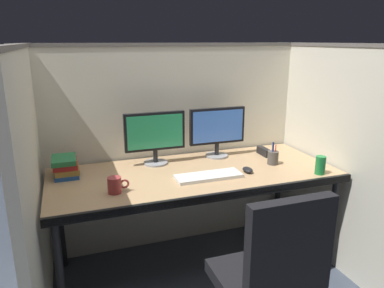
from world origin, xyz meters
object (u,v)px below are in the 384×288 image
(monitor_left, at_px, (155,135))
(computer_mouse, at_px, (248,170))
(coffee_mug, at_px, (115,185))
(pen_cup, at_px, (273,158))
(soda_can, at_px, (320,165))
(monitor_right, at_px, (217,129))
(book_stack, at_px, (66,166))
(keyboard_main, at_px, (209,176))
(desk, at_px, (195,179))
(red_stapler, at_px, (264,152))

(monitor_left, distance_m, computer_mouse, 0.69)
(coffee_mug, bearing_deg, pen_cup, 7.15)
(computer_mouse, height_order, coffee_mug, coffee_mug)
(monitor_left, relative_size, coffee_mug, 3.41)
(soda_can, xyz_separation_m, coffee_mug, (-1.32, 0.13, -0.01))
(monitor_right, relative_size, book_stack, 1.92)
(keyboard_main, relative_size, coffee_mug, 3.41)
(monitor_left, distance_m, coffee_mug, 0.57)
(keyboard_main, bearing_deg, computer_mouse, 1.57)
(desk, xyz_separation_m, red_stapler, (0.63, 0.18, 0.08))
(monitor_left, xyz_separation_m, keyboard_main, (0.25, -0.38, -0.20))
(monitor_right, relative_size, coffee_mug, 3.41)
(monitor_right, height_order, pen_cup, monitor_right)
(monitor_right, bearing_deg, monitor_left, -178.29)
(keyboard_main, height_order, book_stack, book_stack)
(monitor_left, relative_size, book_stack, 1.92)
(keyboard_main, height_order, coffee_mug, coffee_mug)
(book_stack, height_order, red_stapler, book_stack)
(coffee_mug, distance_m, pen_cup, 1.14)
(computer_mouse, xyz_separation_m, coffee_mug, (-0.88, -0.05, 0.03))
(monitor_right, relative_size, red_stapler, 2.87)
(desk, bearing_deg, book_stack, 165.14)
(coffee_mug, bearing_deg, monitor_right, 28.01)
(monitor_right, height_order, soda_can, monitor_right)
(desk, bearing_deg, keyboard_main, -69.34)
(monitor_left, distance_m, keyboard_main, 0.50)
(monitor_left, xyz_separation_m, pen_cup, (0.79, -0.28, -0.17))
(desk, bearing_deg, monitor_left, 129.00)
(desk, bearing_deg, soda_can, -21.46)
(monitor_left, height_order, pen_cup, monitor_left)
(red_stapler, bearing_deg, computer_mouse, -134.54)
(monitor_left, distance_m, red_stapler, 0.86)
(computer_mouse, relative_size, coffee_mug, 0.76)
(monitor_left, bearing_deg, keyboard_main, -56.26)
(desk, xyz_separation_m, soda_can, (0.77, -0.30, 0.11))
(keyboard_main, relative_size, pen_cup, 2.57)
(keyboard_main, xyz_separation_m, soda_can, (0.72, -0.18, 0.05))
(monitor_left, xyz_separation_m, book_stack, (-0.61, -0.04, -0.15))
(red_stapler, height_order, pen_cup, pen_cup)
(pen_cup, bearing_deg, desk, 177.41)
(soda_can, relative_size, pen_cup, 0.73)
(book_stack, distance_m, red_stapler, 1.44)
(keyboard_main, height_order, computer_mouse, computer_mouse)
(keyboard_main, xyz_separation_m, pen_cup, (0.53, 0.10, 0.04))
(monitor_right, bearing_deg, red_stapler, -13.85)
(coffee_mug, bearing_deg, soda_can, -5.79)
(computer_mouse, height_order, soda_can, soda_can)
(computer_mouse, relative_size, pen_cup, 0.57)
(keyboard_main, xyz_separation_m, book_stack, (-0.86, 0.34, 0.05))
(monitor_left, bearing_deg, monitor_right, 1.71)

